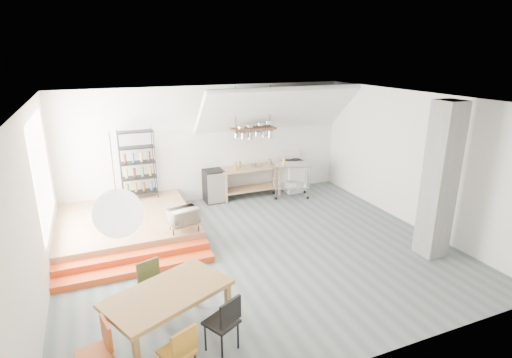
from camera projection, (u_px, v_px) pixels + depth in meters
name	position (u px, v px, depth m)	size (l,w,h in m)	color
floor	(258.00, 250.00, 8.54)	(8.00, 8.00, 0.00)	#556062
wall_back	(209.00, 144.00, 11.13)	(8.00, 0.04, 3.20)	silver
wall_left	(35.00, 208.00, 6.59)	(0.04, 7.00, 3.20)	silver
wall_right	(412.00, 160.00, 9.52)	(0.04, 7.00, 3.20)	silver
ceiling	(258.00, 99.00, 7.56)	(8.00, 7.00, 0.02)	white
slope_ceiling	(277.00, 109.00, 10.97)	(4.40, 1.80, 0.15)	white
window_pane	(43.00, 172.00, 7.85)	(0.02, 2.50, 2.20)	white
platform	(126.00, 225.00, 9.32)	(3.00, 3.00, 0.40)	#9A6E4D
step_lower	(137.00, 270.00, 7.65)	(3.00, 0.35, 0.13)	#DD4A1A
step_upper	(135.00, 259.00, 7.93)	(3.00, 0.35, 0.27)	#DD4A1A
concrete_column	(440.00, 181.00, 7.94)	(0.50, 0.50, 3.20)	slate
kitchen_counter	(251.00, 176.00, 11.52)	(1.80, 0.60, 0.91)	#9A6E4D
stove	(293.00, 175.00, 12.08)	(0.60, 0.60, 1.18)	white
pot_rack	(254.00, 131.00, 10.92)	(1.20, 0.50, 1.43)	#402C19
wire_shelving	(138.00, 163.00, 10.21)	(0.88, 0.38, 1.80)	black
microwave_shelf	(184.00, 224.00, 8.52)	(0.60, 0.40, 0.16)	#9A6E4D
paper_lantern	(118.00, 214.00, 4.81)	(0.60, 0.60, 0.60)	white
dining_table	(168.00, 297.00, 5.68)	(1.97, 1.60, 0.82)	olive
chair_mustard	(180.00, 350.00, 4.98)	(0.52, 0.52, 0.86)	#A56E1C
chair_black	(225.00, 320.00, 5.50)	(0.55, 0.55, 0.89)	black
chair_olive	(152.00, 283.00, 6.40)	(0.51, 0.51, 0.88)	#505729
chair_red	(99.00, 348.00, 4.99)	(0.48, 0.48, 0.88)	#A94818
rolling_cart	(291.00, 175.00, 11.51)	(1.13, 0.85, 1.00)	silver
mini_fridge	(214.00, 186.00, 11.21)	(0.54, 0.54, 0.92)	black
microwave	(184.00, 216.00, 8.46)	(0.60, 0.41, 0.33)	beige
bowl	(255.00, 166.00, 11.42)	(0.24, 0.24, 0.06)	silver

